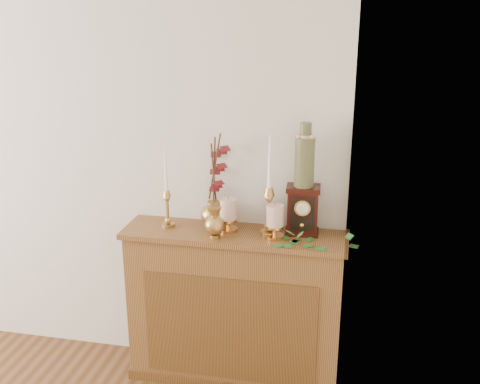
% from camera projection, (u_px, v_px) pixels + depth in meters
% --- Properties ---
extents(console_shelf, '(1.24, 0.34, 0.93)m').
position_uv_depth(console_shelf, '(235.00, 311.00, 3.23)').
color(console_shelf, brown).
rests_on(console_shelf, ground).
extents(candlestick_left, '(0.07, 0.07, 0.44)m').
position_uv_depth(candlestick_left, '(167.00, 203.00, 3.11)').
color(candlestick_left, tan).
rests_on(candlestick_left, console_shelf).
extents(candlestick_center, '(0.09, 0.09, 0.55)m').
position_uv_depth(candlestick_center, '(269.00, 203.00, 2.99)').
color(candlestick_center, tan).
rests_on(candlestick_center, console_shelf).
extents(bud_vase, '(0.11, 0.11, 0.17)m').
position_uv_depth(bud_vase, '(214.00, 223.00, 2.98)').
color(bud_vase, tan).
rests_on(bud_vase, console_shelf).
extents(ginger_jar, '(0.22, 0.24, 0.54)m').
position_uv_depth(ginger_jar, '(218.00, 183.00, 3.12)').
color(ginger_jar, tan).
rests_on(ginger_jar, console_shelf).
extents(pillar_candle_left, '(0.10, 0.10, 0.20)m').
position_uv_depth(pillar_candle_left, '(228.00, 213.00, 3.06)').
color(pillar_candle_left, '#DC9B4D').
rests_on(pillar_candle_left, console_shelf).
extents(pillar_candle_right, '(0.10, 0.10, 0.20)m').
position_uv_depth(pillar_candle_right, '(275.00, 220.00, 2.97)').
color(pillar_candle_right, '#DC9B4D').
rests_on(pillar_candle_right, console_shelf).
extents(ivy_garland, '(0.42, 0.16, 0.08)m').
position_uv_depth(ivy_garland, '(333.00, 243.00, 2.90)').
color(ivy_garland, '#276526').
rests_on(ivy_garland, console_shelf).
extents(mantel_clock, '(0.19, 0.14, 0.27)m').
position_uv_depth(mantel_clock, '(303.00, 211.00, 3.02)').
color(mantel_clock, black).
rests_on(mantel_clock, console_shelf).
extents(ceramic_vase, '(0.11, 0.11, 0.34)m').
position_uv_depth(ceramic_vase, '(305.00, 158.00, 2.93)').
color(ceramic_vase, '#1A3429').
rests_on(ceramic_vase, mantel_clock).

